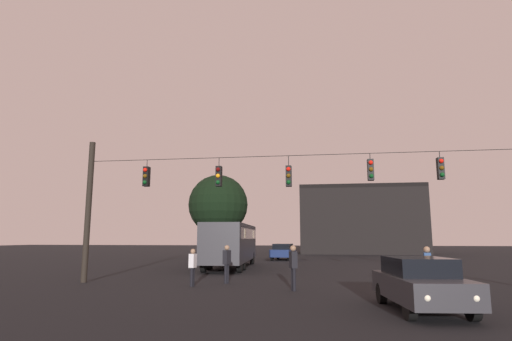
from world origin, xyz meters
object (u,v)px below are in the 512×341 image
at_px(pedestrian_crossing_left, 227,262).
at_px(pedestrian_crossing_right, 428,267).
at_px(pedestrian_crossing_center, 293,265).
at_px(tree_left_silhouette, 218,205).
at_px(car_near_right, 420,283).
at_px(pedestrian_near_bus, 193,265).
at_px(car_far_left, 283,251).
at_px(city_bus, 232,241).

relative_size(pedestrian_crossing_left, pedestrian_crossing_right, 0.99).
distance_m(pedestrian_crossing_center, tree_left_silhouette, 25.93).
relative_size(car_near_right, pedestrian_crossing_left, 2.56).
xyz_separation_m(pedestrian_crossing_left, pedestrian_crossing_center, (3.23, -2.22, 0.03)).
xyz_separation_m(car_near_right, pedestrian_crossing_left, (-7.17, 6.27, 0.20)).
bearing_deg(pedestrian_crossing_center, pedestrian_crossing_right, -2.62).
relative_size(pedestrian_crossing_right, pedestrian_near_bus, 1.10).
relative_size(car_far_left, pedestrian_crossing_right, 2.52).
xyz_separation_m(car_far_left, pedestrian_crossing_left, (-0.84, -20.86, 0.20)).
bearing_deg(car_far_left, city_bus, -104.02).
height_order(car_near_right, pedestrian_crossing_left, pedestrian_crossing_left).
bearing_deg(pedestrian_crossing_right, tree_left_silhouette, 120.31).
xyz_separation_m(city_bus, pedestrian_crossing_left, (1.88, -9.93, -0.87)).
bearing_deg(car_far_left, pedestrian_crossing_left, -92.32).
height_order(car_far_left, pedestrian_crossing_center, pedestrian_crossing_center).
bearing_deg(pedestrian_near_bus, car_near_right, -30.37).
bearing_deg(city_bus, tree_left_silhouette, 108.35).
relative_size(pedestrian_crossing_left, tree_left_silhouette, 0.21).
bearing_deg(pedestrian_crossing_center, pedestrian_crossing_left, 145.57).
bearing_deg(pedestrian_near_bus, car_far_left, 84.67).
bearing_deg(pedestrian_crossing_left, pedestrian_near_bus, -132.37).
bearing_deg(car_near_right, pedestrian_crossing_left, 138.84).
height_order(car_near_right, pedestrian_crossing_center, pedestrian_crossing_center).
height_order(city_bus, pedestrian_crossing_left, city_bus).
bearing_deg(tree_left_silhouette, car_far_left, -7.17).
distance_m(pedestrian_crossing_left, pedestrian_crossing_right, 8.68).
height_order(pedestrian_crossing_right, tree_left_silhouette, tree_left_silhouette).
bearing_deg(car_near_right, car_far_left, 103.12).
distance_m(pedestrian_crossing_left, pedestrian_crossing_center, 3.92).
distance_m(city_bus, tree_left_silhouette, 12.89).
xyz_separation_m(city_bus, pedestrian_crossing_right, (10.21, -12.38, -0.86)).
height_order(car_near_right, pedestrian_near_bus, pedestrian_near_bus).
xyz_separation_m(car_near_right, pedestrian_crossing_right, (1.16, 3.82, 0.21)).
xyz_separation_m(car_near_right, tree_left_silhouette, (-12.95, 27.96, 4.62)).
height_order(city_bus, pedestrian_crossing_center, city_bus).
distance_m(city_bus, car_far_left, 11.31).
bearing_deg(pedestrian_near_bus, tree_left_silhouette, 101.19).
distance_m(pedestrian_crossing_left, tree_left_silhouette, 22.88).
relative_size(city_bus, car_near_right, 2.49).
relative_size(pedestrian_crossing_left, pedestrian_crossing_center, 0.98).
bearing_deg(pedestrian_crossing_right, pedestrian_crossing_left, 163.62).
bearing_deg(city_bus, car_far_left, 75.98).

